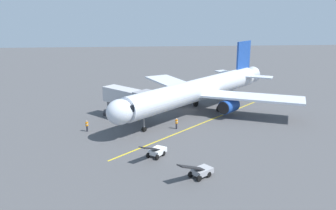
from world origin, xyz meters
name	(u,v)px	position (x,y,z in m)	size (l,w,h in m)	color
ground_plane	(187,110)	(0.00, 0.00, 0.00)	(220.00, 220.00, 0.00)	#4C4C4F
apron_lead_in_line	(203,123)	(-1.63, 7.59, 0.01)	(0.24, 40.00, 0.01)	yellow
airplane	(199,90)	(-1.84, 1.39, 4.00)	(33.20, 32.96, 11.50)	silver
jet_bridge	(131,98)	(9.99, 5.41, 3.76)	(9.40, 9.57, 5.40)	#B7B7BC
ground_crew_marshaller	(118,116)	(12.26, 5.50, 0.89)	(0.36, 0.46, 1.71)	#23232D
ground_crew_wing_walker	(176,123)	(3.05, 10.21, 0.89)	(0.44, 0.47, 1.71)	#23232D
ground_crew_loader	(87,126)	(16.60, 10.29, 0.89)	(0.44, 0.47, 1.71)	#23232D
belt_loader_near_nose	(200,171)	(2.18, 26.63, 0.71)	(4.40, 3.68, 2.32)	#9E9EA3
belt_loader_portside	(156,151)	(6.72, 20.56, 0.71)	(3.62, 4.43, 2.32)	white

